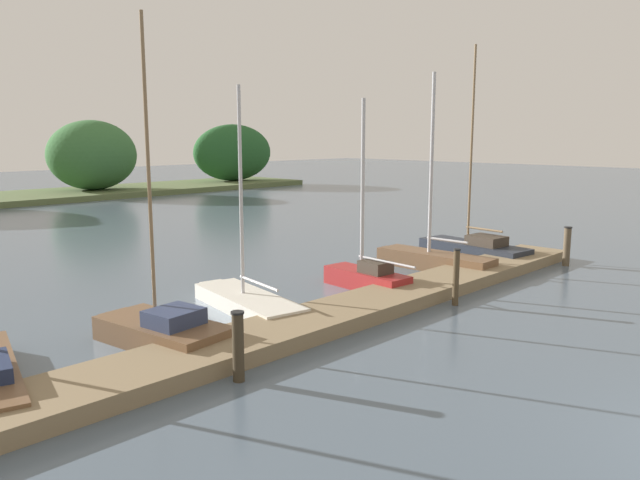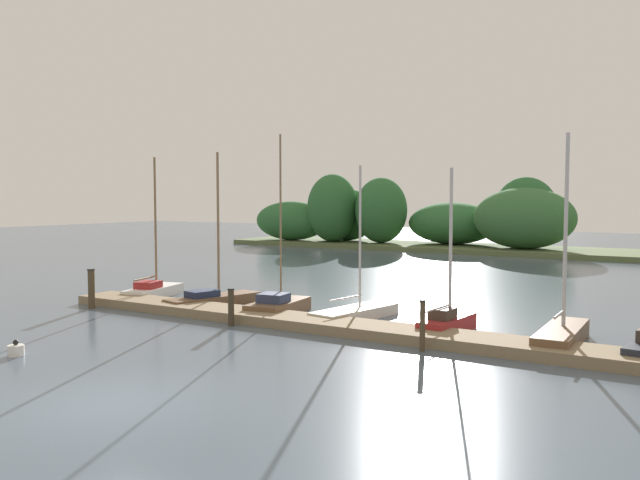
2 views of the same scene
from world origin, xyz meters
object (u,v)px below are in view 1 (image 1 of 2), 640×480
Objects in this scene: sailboat_3 at (245,299)px; mooring_piling_1 at (238,346)px; mooring_piling_2 at (456,277)px; sailboat_4 at (365,275)px; sailboat_2 at (160,328)px; sailboat_6 at (472,247)px; sailboat_5 at (431,258)px; mooring_piling_3 at (567,246)px.

sailboat_3 is 4.83m from mooring_piling_1.
mooring_piling_1 is at bearing 179.55° from mooring_piling_2.
mooring_piling_2 is (0.30, -2.91, 0.35)m from sailboat_4.
sailboat_6 is (13.33, 0.24, 0.01)m from sailboat_2.
sailboat_4 is 0.72× the size of sailboat_6.
sailboat_3 is at bearing 93.05° from sailboat_6.
sailboat_3 is 7.56m from sailboat_5.
sailboat_6 is at bearing -89.61° from sailboat_5.
sailboat_4 is at bearing 98.35° from sailboat_6.
mooring_piling_1 is at bearing 116.81° from sailboat_4.
sailboat_5 is 4.87× the size of mooring_piling_1.
sailboat_4 is at bearing 90.53° from sailboat_5.
mooring_piling_2 reaches higher than mooring_piling_1.
mooring_piling_2 is (7.20, -2.89, 0.41)m from sailboat_2.
mooring_piling_1 is 14.34m from mooring_piling_3.
mooring_piling_2 is (-6.12, -3.13, 0.40)m from sailboat_6.
mooring_piling_3 is at bearing -0.26° from mooring_piling_2.
sailboat_5 reaches higher than mooring_piling_2.
sailboat_2 is at bearing 158.13° from mooring_piling_2.
sailboat_2 reaches higher than mooring_piling_1.
sailboat_3 reaches higher than sailboat_4.
mooring_piling_1 is at bearing 104.16° from sailboat_5.
sailboat_4 reaches higher than mooring_piling_1.
mooring_piling_1 is 0.87× the size of mooring_piling_2.
sailboat_2 is 5.22× the size of mooring_piling_1.
mooring_piling_3 is at bearing -98.32° from sailboat_3.
mooring_piling_3 is (7.05, -0.03, -0.08)m from mooring_piling_2.
mooring_piling_3 is (3.70, -3.07, 0.30)m from sailboat_5.
sailboat_4 is at bearing -91.75° from sailboat_3.
sailboat_5 is at bearing 140.25° from mooring_piling_3.
sailboat_3 is 0.75× the size of sailboat_6.
sailboat_2 is 0.91× the size of sailboat_6.
sailboat_6 reaches higher than sailboat_3.
sailboat_5 reaches higher than mooring_piling_1.
sailboat_2 is at bearing 115.72° from sailboat_3.
mooring_piling_3 is (14.25, -2.92, 0.33)m from sailboat_2.
mooring_piling_1 is (-10.64, -2.98, 0.29)m from sailboat_5.
sailboat_3 is at bearing 83.26° from sailboat_5.
sailboat_4 is at bearing 95.90° from mooring_piling_2.
sailboat_5 is at bearing 42.17° from mooring_piling_2.
mooring_piling_3 is at bearing -0.36° from mooring_piling_1.
mooring_piling_2 is at bearing -169.51° from sailboat_4.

